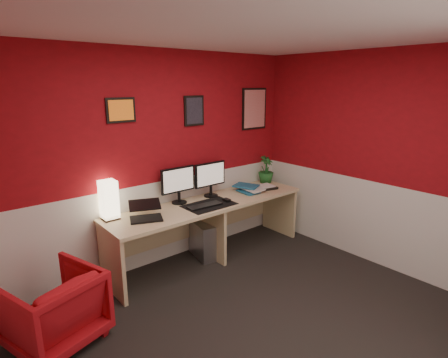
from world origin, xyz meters
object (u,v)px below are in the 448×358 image
desk (210,230)px  laptop (146,210)px  shoji_lamp (109,201)px  pc_tower (203,240)px  monitor_left (179,180)px  armchair (53,308)px  monitor_right (211,174)px  zen_tray (263,188)px  potted_plant (266,170)px

desk → laptop: size_ratio=7.88×
shoji_lamp → pc_tower: 1.32m
monitor_left → armchair: monitor_left is taller
shoji_lamp → monitor_left: bearing=-1.3°
desk → monitor_left: monitor_left is taller
monitor_right → zen_tray: monitor_right is taller
shoji_lamp → laptop: bearing=-42.2°
shoji_lamp → pc_tower: shoji_lamp is taller
laptop → zen_tray: laptop is taller
monitor_left → pc_tower: bearing=-27.3°
zen_tray → pc_tower: zen_tray is taller
zen_tray → armchair: (-2.84, -0.37, -0.43)m
monitor_left → monitor_right: (0.46, -0.03, 0.00)m
shoji_lamp → armchair: bearing=-142.2°
desk → monitor_right: 0.70m
pc_tower → armchair: (-1.89, -0.46, 0.09)m
potted_plant → armchair: bearing=-169.8°
potted_plant → shoji_lamp: bearing=178.8°
desk → monitor_left: (-0.30, 0.21, 0.66)m
zen_tray → desk: bearing=179.5°
laptop → monitor_left: monitor_left is taller
desk → potted_plant: 1.30m
shoji_lamp → monitor_left: 0.86m
shoji_lamp → armchair: 1.17m
pc_tower → monitor_left: bearing=164.0°
desk → shoji_lamp: shoji_lamp is taller
pc_tower → armchair: size_ratio=0.65×
monitor_left → monitor_right: same height
potted_plant → armchair: 3.21m
desk → shoji_lamp: (-1.15, 0.23, 0.56)m
potted_plant → armchair: (-3.10, -0.56, -0.61)m
desk → armchair: desk is taller
desk → pc_tower: bearing=121.3°
desk → potted_plant: (1.16, 0.18, 0.56)m
monitor_right → potted_plant: bearing=0.1°
laptop → zen_tray: bearing=23.5°
monitor_right → monitor_left: bearing=176.0°
shoji_lamp → monitor_right: 1.31m
zen_tray → pc_tower: (-0.95, 0.09, -0.52)m
desk → armchair: (-1.94, -0.38, -0.05)m
laptop → potted_plant: (2.03, 0.21, 0.08)m
shoji_lamp → laptop: (0.28, -0.26, -0.09)m
monitor_left → shoji_lamp: bearing=178.7°
desk → shoji_lamp: size_ratio=6.50×
monitor_left → potted_plant: 1.47m
desk → zen_tray: zen_tray is taller
laptop → potted_plant: bearing=28.7°
monitor_right → potted_plant: monitor_right is taller
armchair → zen_tray: bearing=170.4°
monitor_left → potted_plant: bearing=-1.2°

